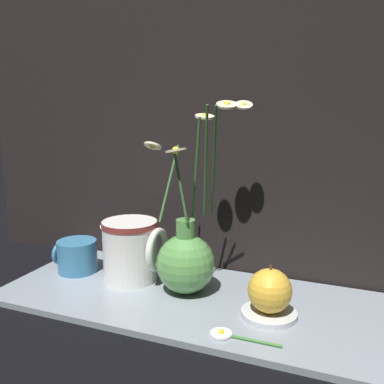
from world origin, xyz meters
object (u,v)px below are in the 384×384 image
object	(u,v)px
yellow_mug	(77,256)
ceramic_pitcher	(131,248)
vase_with_flowers	(186,259)
orange_fruit	(270,291)

from	to	relation	value
yellow_mug	ceramic_pitcher	world-z (taller)	ceramic_pitcher
yellow_mug	ceramic_pitcher	distance (m)	0.14
yellow_mug	ceramic_pitcher	xyz separation A→B (m)	(0.14, 0.01, 0.04)
vase_with_flowers	orange_fruit	bearing A→B (deg)	-13.03
vase_with_flowers	yellow_mug	size ratio (longest dim) A/B	3.86
orange_fruit	yellow_mug	bearing A→B (deg)	173.78
yellow_mug	orange_fruit	distance (m)	0.45
vase_with_flowers	ceramic_pitcher	distance (m)	0.13
vase_with_flowers	yellow_mug	distance (m)	0.27
yellow_mug	orange_fruit	size ratio (longest dim) A/B	1.13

